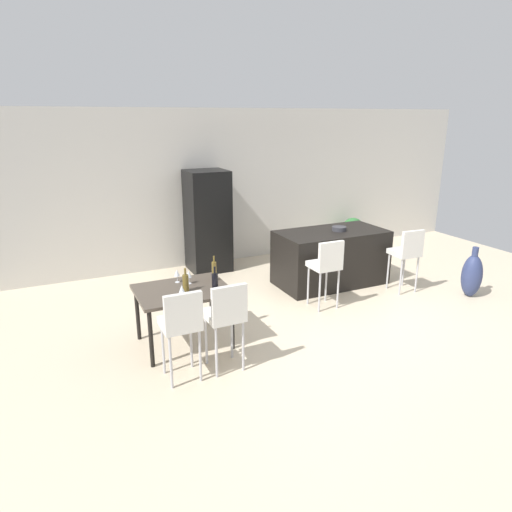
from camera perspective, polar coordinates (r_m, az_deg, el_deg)
ground_plane at (r=6.97m, az=10.08°, el=-6.51°), size 10.00×10.00×0.00m
back_wall at (r=9.10m, az=-0.46°, el=8.84°), size 10.00×0.12×2.90m
kitchen_island at (r=7.84m, az=9.29°, el=-0.18°), size 1.82×0.94×0.92m
bar_chair_left at (r=6.74m, az=8.79°, el=-0.91°), size 0.40×0.40×1.05m
bar_chair_middle at (r=7.67m, az=18.36°, el=0.64°), size 0.42×0.42×1.05m
dining_table at (r=5.67m, az=-9.14°, el=-4.81°), size 1.11×0.87×0.74m
dining_chair_near at (r=4.89m, az=-9.32°, el=-8.06°), size 0.40×0.40×1.05m
dining_chair_far at (r=5.03m, az=-3.79°, el=-7.11°), size 0.41×0.41×1.05m
wine_bottle_right at (r=5.84m, az=-5.25°, el=-1.84°), size 0.06×0.06×0.33m
wine_bottle_left at (r=5.53m, az=-5.15°, el=-3.17°), size 0.08×0.08×0.29m
wine_bottle_far at (r=5.53m, az=-8.78°, el=-3.29°), size 0.07×0.07×0.29m
wine_glass_middle at (r=5.77m, az=-8.40°, el=-2.27°), size 0.07×0.07×0.17m
wine_glass_near at (r=5.84m, az=-9.85°, el=-2.10°), size 0.07×0.07×0.17m
wine_glass_end at (r=5.29m, az=-9.25°, el=-4.11°), size 0.07×0.07×0.17m
refrigerator at (r=8.39m, az=-6.05°, el=4.35°), size 0.72×0.68×1.84m
fruit_bowl at (r=7.75m, az=10.33°, el=3.38°), size 0.24×0.24×0.07m
floor_vase at (r=7.97m, az=25.35°, el=-2.20°), size 0.31×0.31×0.81m
potted_plant at (r=10.03m, az=12.01°, el=3.14°), size 0.48×0.48×0.67m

